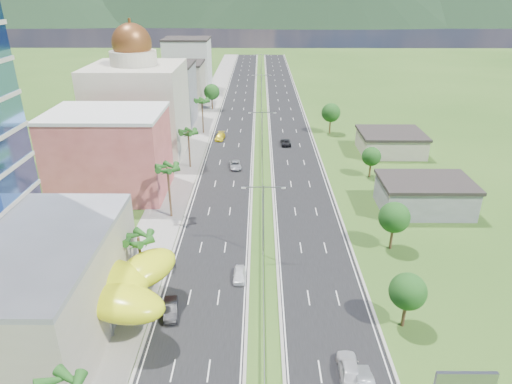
{
  "coord_description": "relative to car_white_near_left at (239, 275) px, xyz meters",
  "views": [
    {
      "loc": [
        -0.56,
        -46.68,
        35.83
      ],
      "look_at": [
        -1.08,
        16.77,
        7.0
      ],
      "focal_mm": 32.0,
      "sensor_mm": 36.0,
      "label": 1
    }
  ],
  "objects": [
    {
      "name": "palm_tree_d",
      "position": [
        -12.3,
        41.01,
        6.84
      ],
      "size": [
        3.6,
        3.6,
        8.6
      ],
      "color": "#47301C",
      "rests_on": "ground"
    },
    {
      "name": "motorcycle",
      "position": [
        -9.1,
        1.98,
        -0.04
      ],
      "size": [
        0.77,
        2.0,
        1.25
      ],
      "primitive_type": "imported",
      "rotation": [
        0.0,
        0.0,
        -0.1
      ],
      "color": "black",
      "rests_on": "road_left"
    },
    {
      "name": "car_dark_far_right",
      "position": [
        9.06,
        56.3,
        0.02
      ],
      "size": [
        2.48,
        5.01,
        1.37
      ],
      "primitive_type": "imported",
      "rotation": [
        0.0,
        0.0,
        3.18
      ],
      "color": "black",
      "rests_on": "road_right"
    },
    {
      "name": "streetlight_median_b",
      "position": [
        3.2,
        6.01,
        6.04
      ],
      "size": [
        6.04,
        0.25,
        11.0
      ],
      "color": "gray",
      "rests_on": "ground"
    },
    {
      "name": "streetlight_median_e",
      "position": [
        3.2,
        136.01,
        6.04
      ],
      "size": [
        6.04,
        0.25,
        11.0
      ],
      "color": "gray",
      "rests_on": "ground"
    },
    {
      "name": "road_right",
      "position": [
        10.7,
        86.01,
        -0.69
      ],
      "size": [
        11.0,
        260.0,
        0.04
      ],
      "primitive_type": "cube",
      "color": "black",
      "rests_on": "ground"
    },
    {
      "name": "palm_tree_c",
      "position": [
        -12.3,
        18.01,
        7.79
      ],
      "size": [
        3.6,
        3.6,
        9.6
      ],
      "color": "#47301C",
      "rests_on": "ground"
    },
    {
      "name": "leafy_tree_ra",
      "position": [
        19.2,
        -8.99,
        4.07
      ],
      "size": [
        4.2,
        4.2,
        6.9
      ],
      "color": "#47301C",
      "rests_on": "ground"
    },
    {
      "name": "shed_near",
      "position": [
        31.2,
        21.01,
        1.79
      ],
      "size": [
        15.0,
        10.0,
        5.0
      ],
      "primitive_type": "cube",
      "color": "slate",
      "rests_on": "ground"
    },
    {
      "name": "midrise_beige",
      "position": [
        -23.8,
        98.01,
        5.79
      ],
      "size": [
        16.0,
        15.0,
        13.0
      ],
      "primitive_type": "cube",
      "color": "#A09984",
      "rests_on": "ground"
    },
    {
      "name": "car_silver_mid_left",
      "position": [
        -2.57,
        40.55,
        0.03
      ],
      "size": [
        3.01,
        5.29,
        1.39
      ],
      "primitive_type": "imported",
      "rotation": [
        0.0,
        0.0,
        0.15
      ],
      "color": "#9B9EA3",
      "rests_on": "road_left"
    },
    {
      "name": "palm_tree_e",
      "position": [
        -12.3,
        66.01,
        7.6
      ],
      "size": [
        3.6,
        3.6,
        9.4
      ],
      "color": "#47301C",
      "rests_on": "ground"
    },
    {
      "name": "sidewalk_left",
      "position": [
        -13.8,
        86.01,
        -0.65
      ],
      "size": [
        7.0,
        260.0,
        0.12
      ],
      "primitive_type": "cube",
      "color": "gray",
      "rests_on": "ground"
    },
    {
      "name": "car_white_near_right",
      "position": [
        11.69,
        -16.37,
        0.2
      ],
      "size": [
        2.15,
        5.15,
        1.74
      ],
      "primitive_type": "imported",
      "rotation": [
        0.0,
        0.0,
        3.12
      ],
      "color": "silver",
      "rests_on": "road_right"
    },
    {
      "name": "lime_canopy",
      "position": [
        -16.8,
        -7.99,
        4.28
      ],
      "size": [
        18.0,
        15.0,
        7.4
      ],
      "color": "#D3DE15",
      "rests_on": "ground"
    },
    {
      "name": "median_guardrail",
      "position": [
        3.2,
        68.0,
        -0.09
      ],
      "size": [
        0.1,
        216.06,
        0.76
      ],
      "color": "gray",
      "rests_on": "ground"
    },
    {
      "name": "car_yellow_far_left",
      "position": [
        -7.41,
        60.48,
        0.08
      ],
      "size": [
        2.54,
        5.33,
        1.5
      ],
      "primitive_type": "imported",
      "rotation": [
        0.0,
        0.0,
        -0.09
      ],
      "color": "yellow",
      "rests_on": "road_left"
    },
    {
      "name": "streetlight_median_c",
      "position": [
        3.2,
        46.01,
        6.04
      ],
      "size": [
        6.04,
        0.25,
        11.0
      ],
      "color": "gray",
      "rests_on": "ground"
    },
    {
      "name": "road_left",
      "position": [
        -4.3,
        86.01,
        -0.69
      ],
      "size": [
        11.0,
        260.0,
        0.04
      ],
      "primitive_type": "cube",
      "color": "black",
      "rests_on": "ground"
    },
    {
      "name": "midrise_white",
      "position": [
        -23.8,
        121.01,
        8.29
      ],
      "size": [
        16.0,
        15.0,
        18.0
      ],
      "primitive_type": "cube",
      "color": "silver",
      "rests_on": "ground"
    },
    {
      "name": "leafy_tree_lfar",
      "position": [
        -12.3,
        91.01,
        4.87
      ],
      "size": [
        4.9,
        4.9,
        8.05
      ],
      "color": "#47301C",
      "rests_on": "ground"
    },
    {
      "name": "car_white_near_left",
      "position": [
        0.0,
        0.0,
        0.0
      ],
      "size": [
        1.61,
        3.93,
        1.33
      ],
      "primitive_type": "imported",
      "rotation": [
        0.0,
        0.0,
        -0.01
      ],
      "color": "white",
      "rests_on": "road_left"
    },
    {
      "name": "mountain_ridge",
      "position": [
        63.2,
        446.01,
        -0.71
      ],
      "size": [
        860.0,
        140.0,
        90.0
      ],
      "primitive_type": null,
      "color": "black",
      "rests_on": "ground"
    },
    {
      "name": "leafy_tree_rb",
      "position": [
        22.2,
        8.01,
        4.47
      ],
      "size": [
        4.55,
        4.55,
        7.47
      ],
      "color": "#47301C",
      "rests_on": "ground"
    },
    {
      "name": "midrise_grey",
      "position": [
        -23.8,
        76.01,
        7.29
      ],
      "size": [
        16.0,
        15.0,
        16.0
      ],
      "primitive_type": "cube",
      "color": "slate",
      "rests_on": "ground"
    },
    {
      "name": "leafy_tree_rc",
      "position": [
        25.2,
        36.01,
        3.67
      ],
      "size": [
        3.85,
        3.85,
        6.33
      ],
      "color": "#47301C",
      "rests_on": "ground"
    },
    {
      "name": "car_silver_right",
      "position": [
        12.88,
        -18.11,
        0.1
      ],
      "size": [
        1.64,
        4.68,
        1.54
      ],
      "primitive_type": "imported",
      "rotation": [
        0.0,
        0.0,
        3.14
      ],
      "color": "#9EA2A5",
      "rests_on": "road_right"
    },
    {
      "name": "streetlight_median_d",
      "position": [
        3.2,
        91.01,
        6.04
      ],
      "size": [
        6.04,
        0.25,
        11.0
      ],
      "color": "gray",
      "rests_on": "ground"
    },
    {
      "name": "leafy_tree_rd",
      "position": [
        21.2,
        66.01,
        4.87
      ],
      "size": [
        4.9,
        4.9,
        8.05
      ],
      "color": "#47301C",
      "rests_on": "ground"
    },
    {
      "name": "car_dark_left",
      "position": [
        -7.84,
        -7.26,
        0.08
      ],
      "size": [
        2.22,
        4.72,
        1.49
      ],
      "primitive_type": "imported",
      "rotation": [
        0.0,
        0.0,
        0.15
      ],
      "color": "black",
      "rests_on": "road_left"
    },
    {
      "name": "palm_tree_b",
      "position": [
        -12.3,
        -1.99,
        6.35
      ],
      "size": [
        3.6,
        3.6,
        8.1
      ],
      "color": "#47301C",
      "rests_on": "ground"
    },
    {
      "name": "ground",
      "position": [
        3.2,
        -3.99,
        -0.71
      ],
      "size": [
        500.0,
        500.0,
        0.0
      ],
      "primitive_type": "plane",
      "color": "#2D5119",
      "rests_on": "ground"
    },
    {
      "name": "pink_shophouse",
      "position": [
        -24.8,
        28.01,
        6.79
      ],
      "size": [
        20.0,
        15.0,
        15.0
      ],
      "primitive_type": "cube",
      "color": "#B84F4B",
      "rests_on": "ground"
    },
    {
      "name": "shed_far",
      "position": [
        33.2,
        51.01,
        1.49
      ],
      "size": [
        14.0,
        12.0,
        4.4
      ],
      "primitive_type": "cube",
      "color": "#A09984",
      "rests_on": "ground"
    },
    {
      "name": "domed_building",
      "position": [
        -24.8,
        51.01,
        10.65
      ],
      "size": [
        20.0,
        20.0,
        28.7
      ],
      "color": "beige",
      "rests_on": "ground"
    }
  ]
}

